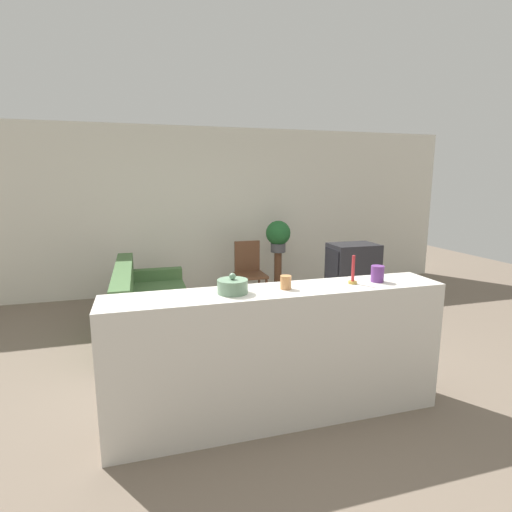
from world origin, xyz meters
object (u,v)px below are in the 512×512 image
(television, at_px, (353,263))
(potted_plant, at_px, (278,235))
(couch, at_px, (150,310))
(decorative_bowl, at_px, (233,286))
(wooden_chair, at_px, (249,269))

(television, xyz_separation_m, potted_plant, (-0.72, 1.10, 0.28))
(couch, relative_size, potted_plant, 4.13)
(decorative_bowl, bearing_deg, couch, 104.58)
(couch, xyz_separation_m, television, (2.77, 0.02, 0.42))
(couch, xyz_separation_m, potted_plant, (2.05, 1.13, 0.71))
(couch, relative_size, television, 3.17)
(decorative_bowl, bearing_deg, potted_plant, 65.38)
(television, bearing_deg, wooden_chair, 145.89)
(television, xyz_separation_m, decorative_bowl, (-2.21, -2.15, 0.39))
(couch, bearing_deg, wooden_chair, 30.44)
(decorative_bowl, bearing_deg, television, 44.24)
(television, distance_m, potted_plant, 1.35)
(television, bearing_deg, potted_plant, 123.06)
(potted_plant, distance_m, decorative_bowl, 3.59)
(television, height_order, wooden_chair, television)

